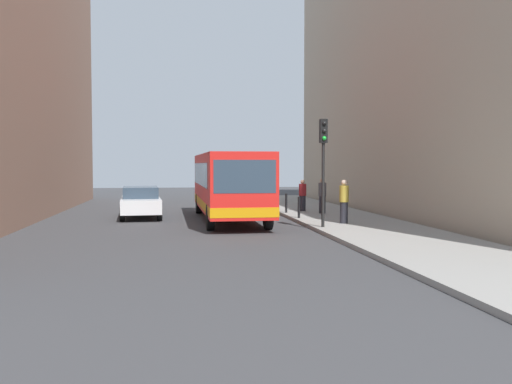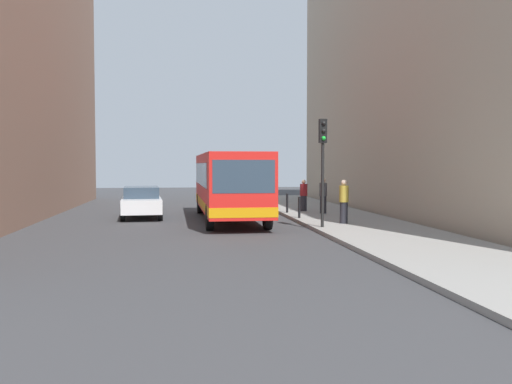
{
  "view_description": "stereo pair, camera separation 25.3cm",
  "coord_description": "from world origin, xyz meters",
  "px_view_note": "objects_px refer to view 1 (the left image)",
  "views": [
    {
      "loc": [
        -2.08,
        -23.37,
        2.52
      ],
      "look_at": [
        1.36,
        0.28,
        1.37
      ],
      "focal_mm": 39.88,
      "sensor_mm": 36.0,
      "label": 1
    },
    {
      "loc": [
        -1.83,
        -23.41,
        2.52
      ],
      "look_at": [
        1.36,
        0.28,
        1.37
      ],
      "focal_mm": 39.88,
      "sensor_mm": 36.0,
      "label": 2
    }
  ],
  "objects_px": {
    "bollard_near": "(299,207)",
    "pedestrian_near_signal": "(344,201)",
    "traffic_light": "(323,152)",
    "bollard_mid": "(286,203)",
    "bus": "(228,182)",
    "bollard_far": "(276,199)",
    "pedestrian_mid_sidewalk": "(322,196)",
    "car_beside_bus": "(141,202)",
    "pedestrian_far_sidewalk": "(303,195)"
  },
  "relations": [
    {
      "from": "bollard_mid",
      "to": "pedestrian_near_signal",
      "type": "relative_size",
      "value": 0.54
    },
    {
      "from": "car_beside_bus",
      "to": "bollard_mid",
      "type": "relative_size",
      "value": 4.75
    },
    {
      "from": "traffic_light",
      "to": "pedestrian_mid_sidewalk",
      "type": "height_order",
      "value": "traffic_light"
    },
    {
      "from": "bollard_near",
      "to": "car_beside_bus",
      "type": "bearing_deg",
      "value": 159.9
    },
    {
      "from": "car_beside_bus",
      "to": "bollard_far",
      "type": "distance_m",
      "value": 7.76
    },
    {
      "from": "car_beside_bus",
      "to": "pedestrian_far_sidewalk",
      "type": "distance_m",
      "value": 8.19
    },
    {
      "from": "traffic_light",
      "to": "pedestrian_far_sidewalk",
      "type": "distance_m",
      "value": 7.81
    },
    {
      "from": "bollard_far",
      "to": "pedestrian_mid_sidewalk",
      "type": "xyz_separation_m",
      "value": [
        1.65,
        -3.58,
        0.39
      ]
    },
    {
      "from": "bollard_far",
      "to": "traffic_light",
      "type": "bearing_deg",
      "value": -89.4
    },
    {
      "from": "bus",
      "to": "car_beside_bus",
      "type": "xyz_separation_m",
      "value": [
        -4.02,
        1.56,
        -0.94
      ]
    },
    {
      "from": "bus",
      "to": "bollard_mid",
      "type": "height_order",
      "value": "bus"
    },
    {
      "from": "traffic_light",
      "to": "bollard_mid",
      "type": "bearing_deg",
      "value": 90.86
    },
    {
      "from": "car_beside_bus",
      "to": "bollard_near",
      "type": "xyz_separation_m",
      "value": [
        7.08,
        -2.59,
        -0.16
      ]
    },
    {
      "from": "bollard_mid",
      "to": "bollard_far",
      "type": "relative_size",
      "value": 1.0
    },
    {
      "from": "pedestrian_mid_sidewalk",
      "to": "pedestrian_far_sidewalk",
      "type": "relative_size",
      "value": 1.07
    },
    {
      "from": "car_beside_bus",
      "to": "bollard_near",
      "type": "distance_m",
      "value": 7.54
    },
    {
      "from": "pedestrian_mid_sidewalk",
      "to": "pedestrian_near_signal",
      "type": "bearing_deg",
      "value": 27.37
    },
    {
      "from": "traffic_light",
      "to": "bollard_near",
      "type": "bearing_deg",
      "value": 91.53
    },
    {
      "from": "car_beside_bus",
      "to": "bollard_mid",
      "type": "xyz_separation_m",
      "value": [
        7.08,
        0.29,
        -0.16
      ]
    },
    {
      "from": "traffic_light",
      "to": "pedestrian_near_signal",
      "type": "distance_m",
      "value": 2.6
    },
    {
      "from": "bollard_mid",
      "to": "bus",
      "type": "bearing_deg",
      "value": -149.0
    },
    {
      "from": "pedestrian_mid_sidewalk",
      "to": "car_beside_bus",
      "type": "bearing_deg",
      "value": -60.98
    },
    {
      "from": "car_beside_bus",
      "to": "traffic_light",
      "type": "relative_size",
      "value": 1.1
    },
    {
      "from": "bus",
      "to": "pedestrian_near_signal",
      "type": "xyz_separation_m",
      "value": [
        4.36,
        -3.58,
        -0.69
      ]
    },
    {
      "from": "traffic_light",
      "to": "bollard_far",
      "type": "bearing_deg",
      "value": 90.6
    },
    {
      "from": "car_beside_bus",
      "to": "bollard_far",
      "type": "relative_size",
      "value": 4.75
    },
    {
      "from": "bollard_mid",
      "to": "bollard_far",
      "type": "bearing_deg",
      "value": 90.0
    },
    {
      "from": "bollard_mid",
      "to": "bollard_near",
      "type": "bearing_deg",
      "value": -90.0
    },
    {
      "from": "car_beside_bus",
      "to": "bollard_near",
      "type": "height_order",
      "value": "car_beside_bus"
    },
    {
      "from": "car_beside_bus",
      "to": "pedestrian_near_signal",
      "type": "bearing_deg",
      "value": 144.65
    },
    {
      "from": "bollard_near",
      "to": "pedestrian_near_signal",
      "type": "relative_size",
      "value": 0.54
    },
    {
      "from": "bollard_far",
      "to": "pedestrian_mid_sidewalk",
      "type": "height_order",
      "value": "pedestrian_mid_sidewalk"
    },
    {
      "from": "car_beside_bus",
      "to": "traffic_light",
      "type": "distance_m",
      "value": 9.84
    },
    {
      "from": "bollard_near",
      "to": "bollard_far",
      "type": "distance_m",
      "value": 5.75
    },
    {
      "from": "pedestrian_mid_sidewalk",
      "to": "pedestrian_far_sidewalk",
      "type": "distance_m",
      "value": 1.67
    },
    {
      "from": "bollard_far",
      "to": "pedestrian_mid_sidewalk",
      "type": "relative_size",
      "value": 0.55
    },
    {
      "from": "car_beside_bus",
      "to": "pedestrian_mid_sidewalk",
      "type": "xyz_separation_m",
      "value": [
        8.73,
        -0.41,
        0.23
      ]
    },
    {
      "from": "bus",
      "to": "pedestrian_far_sidewalk",
      "type": "height_order",
      "value": "bus"
    },
    {
      "from": "bollard_near",
      "to": "pedestrian_near_signal",
      "type": "bearing_deg",
      "value": -63.06
    },
    {
      "from": "bollard_mid",
      "to": "pedestrian_near_signal",
      "type": "distance_m",
      "value": 5.59
    },
    {
      "from": "traffic_light",
      "to": "car_beside_bus",
      "type": "bearing_deg",
      "value": 138.55
    },
    {
      "from": "car_beside_bus",
      "to": "bollard_mid",
      "type": "height_order",
      "value": "car_beside_bus"
    },
    {
      "from": "bus",
      "to": "bollard_mid",
      "type": "xyz_separation_m",
      "value": [
        3.07,
        1.84,
        -1.1
      ]
    },
    {
      "from": "pedestrian_near_signal",
      "to": "pedestrian_mid_sidewalk",
      "type": "relative_size",
      "value": 1.03
    },
    {
      "from": "car_beside_bus",
      "to": "bollard_mid",
      "type": "bearing_deg",
      "value": 178.48
    },
    {
      "from": "bollard_far",
      "to": "pedestrian_far_sidewalk",
      "type": "height_order",
      "value": "pedestrian_far_sidewalk"
    },
    {
      "from": "bollard_near",
      "to": "bollard_mid",
      "type": "relative_size",
      "value": 1.0
    },
    {
      "from": "pedestrian_mid_sidewalk",
      "to": "pedestrian_far_sidewalk",
      "type": "xyz_separation_m",
      "value": [
        -0.63,
        1.55,
        -0.06
      ]
    },
    {
      "from": "bollard_near",
      "to": "pedestrian_mid_sidewalk",
      "type": "height_order",
      "value": "pedestrian_mid_sidewalk"
    },
    {
      "from": "bollard_near",
      "to": "pedestrian_near_signal",
      "type": "xyz_separation_m",
      "value": [
        1.29,
        -2.54,
        0.41
      ]
    }
  ]
}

